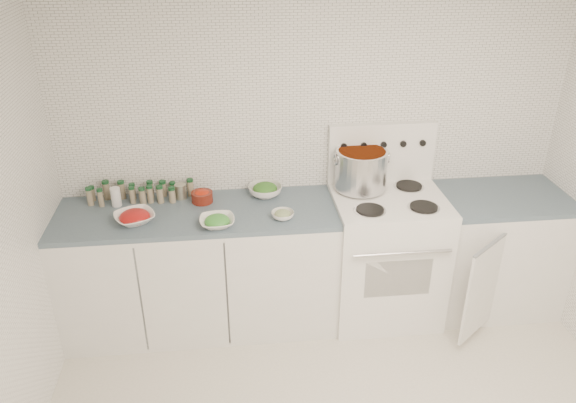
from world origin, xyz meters
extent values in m
cube|color=white|center=(0.00, 1.51, 1.25)|extent=(3.50, 0.02, 2.50)
cube|color=white|center=(-0.82, 1.19, 0.43)|extent=(1.85, 0.62, 0.86)
cube|color=#445266|center=(-0.82, 1.19, 0.88)|extent=(1.85, 0.62, 0.03)
cube|color=white|center=(0.48, 1.18, 0.46)|extent=(0.76, 0.65, 0.92)
cube|color=black|center=(0.48, 0.86, 0.50)|extent=(0.45, 0.01, 0.28)
cylinder|color=silver|center=(0.48, 0.82, 0.72)|extent=(0.65, 0.02, 0.02)
cube|color=white|center=(0.48, 1.18, 0.93)|extent=(0.76, 0.65, 0.01)
cube|color=white|center=(0.48, 1.47, 1.15)|extent=(0.76, 0.06, 0.43)
cylinder|color=silver|center=(0.30, 1.02, 0.94)|extent=(0.21, 0.21, 0.01)
cylinder|color=black|center=(0.30, 1.02, 0.94)|extent=(0.18, 0.18, 0.01)
cylinder|color=silver|center=(0.66, 1.02, 0.94)|extent=(0.21, 0.21, 0.01)
cylinder|color=black|center=(0.66, 1.02, 0.94)|extent=(0.18, 0.18, 0.01)
cylinder|color=silver|center=(0.30, 1.33, 0.94)|extent=(0.21, 0.21, 0.01)
cylinder|color=black|center=(0.30, 1.33, 0.94)|extent=(0.18, 0.18, 0.01)
cylinder|color=silver|center=(0.66, 1.33, 0.94)|extent=(0.21, 0.21, 0.01)
cylinder|color=black|center=(0.66, 1.33, 0.94)|extent=(0.18, 0.18, 0.01)
cylinder|color=black|center=(0.20, 1.44, 1.22)|extent=(0.04, 0.02, 0.04)
cylinder|color=black|center=(0.34, 1.44, 1.22)|extent=(0.04, 0.02, 0.04)
cylinder|color=black|center=(0.48, 1.44, 1.22)|extent=(0.04, 0.02, 0.04)
cylinder|color=black|center=(0.62, 1.44, 1.22)|extent=(0.04, 0.02, 0.04)
cylinder|color=black|center=(0.76, 1.44, 1.22)|extent=(0.04, 0.02, 0.04)
cube|color=white|center=(1.30, 1.19, 0.43)|extent=(0.89, 0.62, 0.86)
cube|color=#445266|center=(1.30, 1.19, 0.88)|extent=(0.89, 0.62, 0.03)
cube|color=white|center=(1.03, 0.76, 0.43)|extent=(0.33, 0.26, 0.70)
cylinder|color=silver|center=(0.31, 1.34, 1.08)|extent=(0.36, 0.36, 0.27)
cylinder|color=orange|center=(0.31, 1.34, 1.20)|extent=(0.32, 0.32, 0.03)
torus|color=silver|center=(0.12, 1.34, 1.17)|extent=(0.01, 0.09, 0.09)
torus|color=silver|center=(0.49, 1.34, 1.17)|extent=(0.01, 0.09, 0.09)
imported|color=white|center=(-1.21, 1.09, 0.93)|extent=(0.33, 0.33, 0.06)
ellipsoid|color=#AF0F15|center=(-1.21, 1.09, 0.94)|extent=(0.18, 0.18, 0.08)
imported|color=white|center=(-0.69, 0.99, 0.93)|extent=(0.23, 0.23, 0.05)
ellipsoid|color=#31822A|center=(-0.69, 0.99, 0.94)|extent=(0.16, 0.16, 0.07)
imported|color=white|center=(-0.35, 1.38, 0.94)|extent=(0.24, 0.24, 0.07)
ellipsoid|color=#225A19|center=(-0.35, 1.38, 0.96)|extent=(0.17, 0.17, 0.08)
imported|color=white|center=(-0.27, 1.04, 0.92)|extent=(0.19, 0.19, 0.05)
ellipsoid|color=#2B5020|center=(-0.27, 1.04, 0.94)|extent=(0.10, 0.10, 0.05)
cylinder|color=#5F1A10|center=(-0.79, 1.33, 0.94)|extent=(0.14, 0.14, 0.07)
ellipsoid|color=#B92B0C|center=(-0.79, 1.33, 0.96)|extent=(0.11, 0.11, 0.05)
cylinder|color=white|center=(-1.36, 1.34, 0.96)|extent=(0.08, 0.08, 0.13)
cylinder|color=#9D9A85|center=(-0.93, 1.40, 0.95)|extent=(0.10, 0.10, 0.10)
cylinder|color=gray|center=(-1.53, 1.43, 0.94)|extent=(0.04, 0.04, 0.09)
cylinder|color=#123F1F|center=(-1.53, 1.43, 1.00)|extent=(0.04, 0.04, 0.02)
cylinder|color=gray|center=(-1.44, 1.44, 0.96)|extent=(0.05, 0.05, 0.12)
cylinder|color=#123F1F|center=(-1.44, 1.44, 1.03)|extent=(0.05, 0.05, 0.02)
cylinder|color=gray|center=(-1.33, 1.44, 0.96)|extent=(0.05, 0.05, 0.11)
cylinder|color=#123F1F|center=(-1.33, 1.44, 1.02)|extent=(0.05, 0.05, 0.02)
cylinder|color=gray|center=(-1.26, 1.43, 0.95)|extent=(0.04, 0.04, 0.10)
cylinder|color=#123F1F|center=(-1.26, 1.43, 1.00)|extent=(0.04, 0.04, 0.02)
cylinder|color=gray|center=(-1.14, 1.43, 0.95)|extent=(0.04, 0.04, 0.11)
cylinder|color=#123F1F|center=(-1.14, 1.43, 1.02)|extent=(0.04, 0.04, 0.02)
cylinder|color=gray|center=(-1.06, 1.45, 0.95)|extent=(0.05, 0.05, 0.10)
cylinder|color=#123F1F|center=(-1.06, 1.45, 1.01)|extent=(0.05, 0.05, 0.02)
cylinder|color=gray|center=(-0.99, 1.45, 0.94)|extent=(0.04, 0.04, 0.09)
cylinder|color=#123F1F|center=(-0.99, 1.45, 0.99)|extent=(0.04, 0.04, 0.02)
cylinder|color=gray|center=(-0.87, 1.43, 0.95)|extent=(0.04, 0.04, 0.11)
cylinder|color=#123F1F|center=(-0.87, 1.43, 1.02)|extent=(0.05, 0.05, 0.02)
cylinder|color=gray|center=(-1.53, 1.36, 0.96)|extent=(0.04, 0.04, 0.11)
cylinder|color=#123F1F|center=(-1.53, 1.36, 1.02)|extent=(0.04, 0.04, 0.02)
cylinder|color=gray|center=(-1.46, 1.34, 0.96)|extent=(0.04, 0.04, 0.11)
cylinder|color=#123F1F|center=(-1.46, 1.34, 1.02)|extent=(0.04, 0.04, 0.02)
cylinder|color=gray|center=(-1.25, 1.36, 0.95)|extent=(0.04, 0.04, 0.11)
cylinder|color=#123F1F|center=(-1.25, 1.36, 1.01)|extent=(0.04, 0.04, 0.02)
cylinder|color=gray|center=(-1.18, 1.34, 0.95)|extent=(0.04, 0.04, 0.11)
cylinder|color=#123F1F|center=(-1.18, 1.34, 1.01)|extent=(0.04, 0.04, 0.02)
cylinder|color=gray|center=(-1.13, 1.36, 0.95)|extent=(0.04, 0.04, 0.11)
cylinder|color=#123F1F|center=(-1.13, 1.36, 1.02)|extent=(0.04, 0.04, 0.02)
cylinder|color=gray|center=(-1.07, 1.35, 0.95)|extent=(0.04, 0.04, 0.11)
cylinder|color=#123F1F|center=(-1.07, 1.35, 1.02)|extent=(0.05, 0.05, 0.02)
cylinder|color=gray|center=(-0.99, 1.34, 0.95)|extent=(0.04, 0.04, 0.09)
cylinder|color=#123F1F|center=(-0.99, 1.34, 1.00)|extent=(0.05, 0.05, 0.02)
camera|label=1|loc=(-0.58, -2.11, 2.65)|focal=35.00mm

